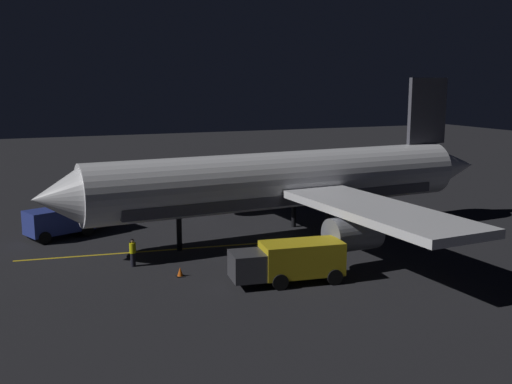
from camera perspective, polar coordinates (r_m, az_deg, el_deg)
ground_plane at (r=44.09m, az=2.41°, el=-4.43°), size 180.00×180.00×0.20m
apron_guide_stripe at (r=41.97m, az=-2.18°, el=-5.04°), size 3.82×28.42×0.01m
airliner at (r=43.49m, az=3.13°, el=0.96°), size 33.34×35.57×11.48m
baggage_truck at (r=46.22m, az=-17.37°, el=-2.59°), size 4.28×6.75×2.18m
catering_truck at (r=34.09m, az=3.33°, el=-6.61°), size 2.88×6.56×2.32m
ground_crew_worker at (r=37.79m, az=-11.58°, el=-5.62°), size 0.40×0.40×1.74m
traffic_cone_near_left at (r=35.65m, az=-7.19°, el=-7.53°), size 0.50×0.50×0.55m
traffic_cone_near_right at (r=34.53m, az=1.52°, el=-8.06°), size 0.50×0.50×0.55m
traffic_cone_under_wing at (r=41.37m, az=0.37°, el=-4.91°), size 0.50×0.50×0.55m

